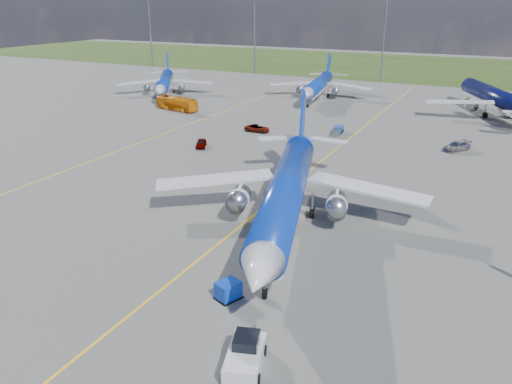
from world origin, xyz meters
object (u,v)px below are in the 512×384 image
at_px(service_car_b, 257,128).
at_px(service_car_c, 457,146).
at_px(apron_bus, 177,104).
at_px(bg_jet_nw, 165,95).
at_px(service_car_a, 201,143).
at_px(main_airliner, 285,225).
at_px(baggage_tug_c, 337,131).
at_px(bg_jet_nnw, 317,98).
at_px(uld_container, 228,290).
at_px(pushback_tug, 245,356).
at_px(bg_jet_n, 492,115).

xyz_separation_m(service_car_b, service_car_c, (32.99, 3.17, 0.09)).
bearing_deg(apron_bus, service_car_b, -99.41).
height_order(bg_jet_nw, service_car_a, bg_jet_nw).
bearing_deg(service_car_b, service_car_c, -85.27).
relative_size(main_airliner, service_car_a, 11.00).
bearing_deg(baggage_tug_c, bg_jet_nw, 152.19).
height_order(bg_jet_nnw, service_car_a, bg_jet_nnw).
xyz_separation_m(bg_jet_nw, main_airliner, (56.78, -56.76, 0.00)).
bearing_deg(main_airliner, service_car_a, 121.75).
bearing_deg(service_car_b, main_airliner, -150.17).
distance_m(main_airliner, service_car_c, 39.39).
bearing_deg(service_car_c, baggage_tug_c, -151.88).
distance_m(bg_jet_nw, uld_container, 91.89).
bearing_deg(bg_jet_nw, service_car_a, -79.27).
bearing_deg(bg_jet_nnw, main_airliner, -82.06).
bearing_deg(pushback_tug, uld_container, 110.06).
bearing_deg(bg_jet_n, bg_jet_nnw, -27.06).
xyz_separation_m(main_airliner, service_car_c, (12.86, 37.22, 0.71)).
bearing_deg(service_car_c, service_car_a, -122.96).
xyz_separation_m(service_car_a, baggage_tug_c, (16.79, 17.86, -0.12)).
xyz_separation_m(service_car_c, baggage_tug_c, (-19.81, 1.82, -0.19)).
distance_m(bg_jet_nw, service_car_a, 48.57).
xyz_separation_m(bg_jet_nnw, service_car_b, (1.44, -35.18, 0.62)).
xyz_separation_m(apron_bus, service_car_b, (23.45, -8.94, -0.81)).
xyz_separation_m(uld_container, service_car_b, (-21.45, 48.47, -0.09)).
relative_size(pushback_tug, service_car_c, 1.21).
bearing_deg(service_car_a, baggage_tug_c, 20.76).
distance_m(bg_jet_nnw, service_car_c, 47.02).
distance_m(service_car_a, service_car_b, 13.37).
relative_size(bg_jet_nw, uld_container, 18.93).
relative_size(bg_jet_nnw, service_car_a, 9.17).
height_order(service_car_a, service_car_c, service_car_c).
distance_m(main_airliner, pushback_tug, 21.64).
bearing_deg(pushback_tug, service_car_c, 66.07).
bearing_deg(baggage_tug_c, apron_bus, 165.63).
xyz_separation_m(bg_jet_nw, service_car_b, (36.65, -22.72, 0.62)).
relative_size(bg_jet_n, pushback_tug, 6.73).
height_order(pushback_tug, uld_container, pushback_tug).
xyz_separation_m(apron_bus, service_car_a, (19.84, -21.81, -0.79)).
distance_m(uld_container, service_car_c, 52.91).
bearing_deg(main_airliner, service_car_b, 104.08).
relative_size(bg_jet_nw, service_car_a, 8.98).
bearing_deg(bg_jet_nw, main_airliner, -77.14).
relative_size(service_car_a, service_car_c, 0.77).
height_order(bg_jet_nw, service_car_b, bg_jet_nw).
xyz_separation_m(main_airliner, uld_container, (1.32, -14.42, 0.71)).
bearing_deg(pushback_tug, baggage_tug_c, 85.04).
height_order(bg_jet_nw, uld_container, bg_jet_nw).
distance_m(service_car_b, baggage_tug_c, 14.09).
bearing_deg(service_car_b, pushback_tug, -155.14).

